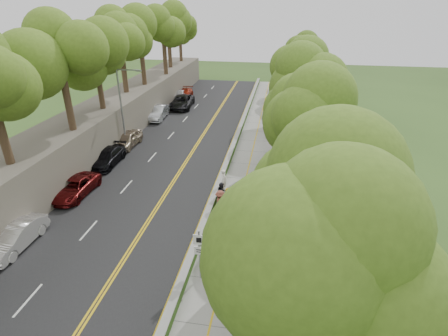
# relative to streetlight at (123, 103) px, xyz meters

# --- Properties ---
(ground) EXTENTS (140.00, 140.00, 0.00)m
(ground) POSITION_rel_streetlight_xyz_m (10.46, -14.00, -4.64)
(ground) COLOR #33511E
(ground) RESTS_ON ground
(road) EXTENTS (11.20, 66.00, 0.04)m
(road) POSITION_rel_streetlight_xyz_m (5.06, 1.00, -4.62)
(road) COLOR black
(road) RESTS_ON ground
(sidewalk) EXTENTS (4.20, 66.00, 0.05)m
(sidewalk) POSITION_rel_streetlight_xyz_m (13.01, 1.00, -4.61)
(sidewalk) COLOR gray
(sidewalk) RESTS_ON ground
(jersey_barrier) EXTENTS (0.42, 66.00, 0.60)m
(jersey_barrier) POSITION_rel_streetlight_xyz_m (10.71, 1.00, -4.34)
(jersey_barrier) COLOR #63D01F
(jersey_barrier) RESTS_ON ground
(rock_embankment) EXTENTS (5.00, 66.00, 4.00)m
(rock_embankment) POSITION_rel_streetlight_xyz_m (-3.04, 1.00, -2.64)
(rock_embankment) COLOR #595147
(rock_embankment) RESTS_ON ground
(chainlink_fence) EXTENTS (0.04, 66.00, 2.00)m
(chainlink_fence) POSITION_rel_streetlight_xyz_m (15.11, 1.00, -3.64)
(chainlink_fence) COLOR slate
(chainlink_fence) RESTS_ON ground
(trees_embankment) EXTENTS (6.40, 66.00, 13.00)m
(trees_embankment) POSITION_rel_streetlight_xyz_m (-2.54, 1.00, 5.86)
(trees_embankment) COLOR #56791F
(trees_embankment) RESTS_ON rock_embankment
(trees_fenceside) EXTENTS (7.00, 66.00, 14.00)m
(trees_fenceside) POSITION_rel_streetlight_xyz_m (17.46, 1.00, 2.36)
(trees_fenceside) COLOR #537821
(trees_fenceside) RESTS_ON ground
(streetlight) EXTENTS (2.52, 0.22, 8.00)m
(streetlight) POSITION_rel_streetlight_xyz_m (0.00, 0.00, 0.00)
(streetlight) COLOR gray
(streetlight) RESTS_ON ground
(signpost) EXTENTS (0.62, 0.09, 3.10)m
(signpost) POSITION_rel_streetlight_xyz_m (11.51, -17.02, -2.68)
(signpost) COLOR gray
(signpost) RESTS_ON sidewalk
(construction_barrel) EXTENTS (0.50, 0.50, 0.83)m
(construction_barrel) POSITION_rel_streetlight_xyz_m (14.76, 12.00, -4.18)
(construction_barrel) COLOR #FB6D00
(construction_barrel) RESTS_ON sidewalk
(concrete_block) EXTENTS (1.44, 1.19, 0.86)m
(concrete_block) POSITION_rel_streetlight_xyz_m (13.66, -11.00, -4.16)
(concrete_block) COLOR gray
(concrete_block) RESTS_ON sidewalk
(car_1) EXTENTS (1.58, 4.50, 1.48)m
(car_1) POSITION_rel_streetlight_xyz_m (-0.14, -16.28, -3.86)
(car_1) COLOR silver
(car_1) RESTS_ON road
(car_2) EXTENTS (2.35, 4.83, 1.32)m
(car_2) POSITION_rel_streetlight_xyz_m (-0.04, -9.86, -3.94)
(car_2) COLOR #590F0F
(car_2) RESTS_ON road
(car_3) EXTENTS (2.03, 4.91, 1.42)m
(car_3) POSITION_rel_streetlight_xyz_m (-0.14, -4.19, -3.89)
(car_3) COLOR black
(car_3) RESTS_ON road
(car_4) EXTENTS (1.98, 4.55, 1.53)m
(car_4) POSITION_rel_streetlight_xyz_m (-0.14, 0.23, -3.84)
(car_4) COLOR gray
(car_4) RESTS_ON road
(car_5) EXTENTS (2.04, 5.09, 1.65)m
(car_5) POSITION_rel_streetlight_xyz_m (-0.14, 9.59, -3.78)
(car_5) COLOR #B0B3B7
(car_5) RESTS_ON road
(car_6) EXTENTS (3.15, 6.14, 1.66)m
(car_6) POSITION_rel_streetlight_xyz_m (1.46, 15.02, -3.77)
(car_6) COLOR black
(car_6) RESTS_ON road
(car_7) EXTENTS (2.05, 4.67, 1.33)m
(car_7) POSITION_rel_streetlight_xyz_m (0.43, 20.44, -3.93)
(car_7) COLOR maroon
(car_7) RESTS_ON road
(car_8) EXTENTS (1.77, 4.07, 1.37)m
(car_8) POSITION_rel_streetlight_xyz_m (-0.14, 19.82, -3.92)
(car_8) COLOR white
(car_8) RESTS_ON road
(painter_0) EXTENTS (0.67, 0.89, 1.65)m
(painter_0) POSITION_rel_streetlight_xyz_m (11.91, -9.82, -3.77)
(painter_0) COLOR #DEA10E
(painter_0) RESTS_ON sidewalk
(painter_1) EXTENTS (0.50, 0.72, 1.91)m
(painter_1) POSITION_rel_streetlight_xyz_m (11.21, -7.46, -3.63)
(painter_1) COLOR white
(painter_1) RESTS_ON sidewalk
(painter_2) EXTENTS (0.80, 0.95, 1.74)m
(painter_2) POSITION_rel_streetlight_xyz_m (11.35, -9.22, -3.72)
(painter_2) COLOR #232429
(painter_2) RESTS_ON sidewalk
(painter_3) EXTENTS (1.09, 1.40, 1.91)m
(painter_3) POSITION_rel_streetlight_xyz_m (11.50, -10.73, -3.64)
(painter_3) COLOR brown
(painter_3) RESTS_ON sidewalk
(person_far) EXTENTS (0.97, 0.48, 1.60)m
(person_far) POSITION_rel_streetlight_xyz_m (13.55, 13.83, -3.79)
(person_far) COLOR black
(person_far) RESTS_ON sidewalk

